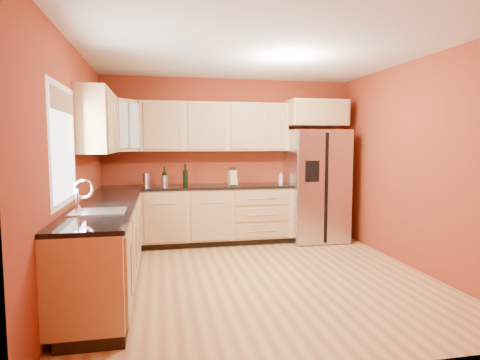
# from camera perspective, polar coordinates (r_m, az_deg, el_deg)

# --- Properties ---
(floor) EXTENTS (4.00, 4.00, 0.00)m
(floor) POSITION_cam_1_polar(r_m,az_deg,el_deg) (4.84, 2.68, -13.67)
(floor) COLOR #A0693E
(floor) RESTS_ON ground
(ceiling) EXTENTS (4.00, 4.00, 0.00)m
(ceiling) POSITION_cam_1_polar(r_m,az_deg,el_deg) (4.69, 2.82, 17.94)
(ceiling) COLOR silver
(ceiling) RESTS_ON wall_back
(wall_back) EXTENTS (4.00, 0.04, 2.60)m
(wall_back) POSITION_cam_1_polar(r_m,az_deg,el_deg) (6.54, -1.54, 2.88)
(wall_back) COLOR maroon
(wall_back) RESTS_ON floor
(wall_front) EXTENTS (4.00, 0.04, 2.60)m
(wall_front) POSITION_cam_1_polar(r_m,az_deg,el_deg) (2.70, 13.21, -0.57)
(wall_front) COLOR maroon
(wall_front) RESTS_ON floor
(wall_left) EXTENTS (0.04, 4.00, 2.60)m
(wall_left) POSITION_cam_1_polar(r_m,az_deg,el_deg) (4.53, -22.59, 1.46)
(wall_left) COLOR maroon
(wall_left) RESTS_ON floor
(wall_right) EXTENTS (0.04, 4.00, 2.60)m
(wall_right) POSITION_cam_1_polar(r_m,az_deg,el_deg) (5.43, 23.68, 1.97)
(wall_right) COLOR maroon
(wall_right) RESTS_ON floor
(base_cabinets_back) EXTENTS (2.90, 0.60, 0.88)m
(base_cabinets_back) POSITION_cam_1_polar(r_m,az_deg,el_deg) (6.27, -6.03, -5.16)
(base_cabinets_back) COLOR tan
(base_cabinets_back) RESTS_ON floor
(base_cabinets_left) EXTENTS (0.60, 2.80, 0.88)m
(base_cabinets_left) POSITION_cam_1_polar(r_m,az_deg,el_deg) (4.62, -18.51, -9.17)
(base_cabinets_left) COLOR tan
(base_cabinets_left) RESTS_ON floor
(countertop_back) EXTENTS (2.90, 0.62, 0.04)m
(countertop_back) POSITION_cam_1_polar(r_m,az_deg,el_deg) (6.19, -6.06, -0.99)
(countertop_back) COLOR black
(countertop_back) RESTS_ON base_cabinets_back
(countertop_left) EXTENTS (0.62, 2.80, 0.04)m
(countertop_left) POSITION_cam_1_polar(r_m,az_deg,el_deg) (4.52, -18.55, -3.52)
(countertop_left) COLOR black
(countertop_left) RESTS_ON base_cabinets_left
(upper_cabinets_back) EXTENTS (2.30, 0.33, 0.75)m
(upper_cabinets_back) POSITION_cam_1_polar(r_m,az_deg,el_deg) (6.34, -3.54, 7.55)
(upper_cabinets_back) COLOR tan
(upper_cabinets_back) RESTS_ON wall_back
(upper_cabinets_left) EXTENTS (0.33, 1.35, 0.75)m
(upper_cabinets_left) POSITION_cam_1_polar(r_m,az_deg,el_deg) (5.22, -19.45, 7.77)
(upper_cabinets_left) COLOR tan
(upper_cabinets_left) RESTS_ON wall_left
(corner_upper_cabinet) EXTENTS (0.67, 0.67, 0.75)m
(corner_upper_cabinet) POSITION_cam_1_polar(r_m,az_deg,el_deg) (6.14, -16.68, 7.42)
(corner_upper_cabinet) COLOR tan
(corner_upper_cabinet) RESTS_ON wall_back
(over_fridge_cabinet) EXTENTS (0.92, 0.60, 0.40)m
(over_fridge_cabinet) POSITION_cam_1_polar(r_m,az_deg,el_deg) (6.63, 10.62, 9.31)
(over_fridge_cabinet) COLOR tan
(over_fridge_cabinet) RESTS_ON wall_back
(refrigerator) EXTENTS (0.90, 0.75, 1.78)m
(refrigerator) POSITION_cam_1_polar(r_m,az_deg,el_deg) (6.58, 10.70, -0.77)
(refrigerator) COLOR silver
(refrigerator) RESTS_ON floor
(window) EXTENTS (0.03, 0.90, 1.00)m
(window) POSITION_cam_1_polar(r_m,az_deg,el_deg) (4.03, -23.80, 4.55)
(window) COLOR white
(window) RESTS_ON wall_left
(sink_faucet) EXTENTS (0.50, 0.42, 0.30)m
(sink_faucet) POSITION_cam_1_polar(r_m,az_deg,el_deg) (4.01, -19.50, -2.18)
(sink_faucet) COLOR white
(sink_faucet) RESTS_ON countertop_left
(canister_left) EXTENTS (0.12, 0.12, 0.17)m
(canister_left) POSITION_cam_1_polar(r_m,az_deg,el_deg) (6.08, -10.61, -0.16)
(canister_left) COLOR silver
(canister_left) RESTS_ON countertop_back
(canister_right) EXTENTS (0.14, 0.14, 0.20)m
(canister_right) POSITION_cam_1_polar(r_m,az_deg,el_deg) (6.21, -13.10, 0.06)
(canister_right) COLOR silver
(canister_right) RESTS_ON countertop_back
(wine_bottle_a) EXTENTS (0.08, 0.08, 0.33)m
(wine_bottle_a) POSITION_cam_1_polar(r_m,az_deg,el_deg) (6.10, -7.78, 0.67)
(wine_bottle_a) COLOR black
(wine_bottle_a) RESTS_ON countertop_back
(wine_bottle_b) EXTENTS (0.09, 0.09, 0.30)m
(wine_bottle_b) POSITION_cam_1_polar(r_m,az_deg,el_deg) (6.08, -10.68, 0.46)
(wine_bottle_b) COLOR black
(wine_bottle_b) RESTS_ON countertop_back
(knife_block) EXTENTS (0.13, 0.13, 0.23)m
(knife_block) POSITION_cam_1_polar(r_m,az_deg,el_deg) (6.18, -1.07, 0.29)
(knife_block) COLOR tan
(knife_block) RESTS_ON countertop_back
(soap_dispenser) EXTENTS (0.07, 0.07, 0.18)m
(soap_dispenser) POSITION_cam_1_polar(r_m,az_deg,el_deg) (6.50, 5.82, 0.28)
(soap_dispenser) COLOR silver
(soap_dispenser) RESTS_ON countertop_back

